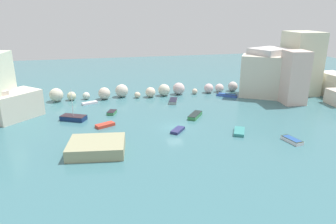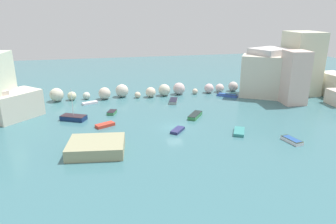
{
  "view_description": "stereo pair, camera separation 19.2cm",
  "coord_description": "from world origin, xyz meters",
  "px_view_note": "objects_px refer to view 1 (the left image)",
  "views": [
    {
      "loc": [
        -11.4,
        -45.18,
        17.89
      ],
      "look_at": [
        0.0,
        5.02,
        1.0
      ],
      "focal_mm": 33.26,
      "sensor_mm": 36.0,
      "label": 1
    },
    {
      "loc": [
        -11.21,
        -45.22,
        17.89
      ],
      "look_at": [
        0.0,
        5.02,
        1.0
      ],
      "focal_mm": 33.26,
      "sensor_mm": 36.0,
      "label": 2
    }
  ],
  "objects_px": {
    "moored_boat_3": "(178,130)",
    "moored_boat_6": "(173,101)",
    "moored_boat_7": "(227,95)",
    "moored_boat_0": "(90,103)",
    "moored_boat_5": "(292,140)",
    "moored_boat_2": "(239,132)",
    "moored_boat_1": "(73,118)",
    "moored_boat_8": "(112,112)",
    "stone_dock": "(97,147)",
    "moored_boat_9": "(195,115)",
    "moored_boat_4": "(105,125)"
  },
  "relations": [
    {
      "from": "moored_boat_3",
      "to": "moored_boat_6",
      "type": "relative_size",
      "value": 0.77
    },
    {
      "from": "moored_boat_6",
      "to": "moored_boat_7",
      "type": "height_order",
      "value": "moored_boat_6"
    },
    {
      "from": "moored_boat_0",
      "to": "moored_boat_5",
      "type": "bearing_deg",
      "value": 115.65
    },
    {
      "from": "moored_boat_0",
      "to": "moored_boat_6",
      "type": "bearing_deg",
      "value": 149.17
    },
    {
      "from": "moored_boat_0",
      "to": "moored_boat_2",
      "type": "height_order",
      "value": "moored_boat_2"
    },
    {
      "from": "moored_boat_5",
      "to": "moored_boat_6",
      "type": "relative_size",
      "value": 0.85
    },
    {
      "from": "moored_boat_2",
      "to": "moored_boat_5",
      "type": "bearing_deg",
      "value": 78.29
    },
    {
      "from": "moored_boat_1",
      "to": "moored_boat_3",
      "type": "xyz_separation_m",
      "value": [
        16.06,
        -9.02,
        -0.22
      ]
    },
    {
      "from": "moored_boat_1",
      "to": "moored_boat_8",
      "type": "relative_size",
      "value": 2.2
    },
    {
      "from": "moored_boat_2",
      "to": "moored_boat_8",
      "type": "distance_m",
      "value": 23.04
    },
    {
      "from": "stone_dock",
      "to": "moored_boat_0",
      "type": "distance_m",
      "value": 23.17
    },
    {
      "from": "stone_dock",
      "to": "moored_boat_9",
      "type": "relative_size",
      "value": 1.74
    },
    {
      "from": "moored_boat_0",
      "to": "moored_boat_7",
      "type": "xyz_separation_m",
      "value": [
        29.1,
        -0.71,
        0.1
      ]
    },
    {
      "from": "moored_boat_5",
      "to": "moored_boat_9",
      "type": "distance_m",
      "value": 16.86
    },
    {
      "from": "stone_dock",
      "to": "moored_boat_4",
      "type": "bearing_deg",
      "value": 81.79
    },
    {
      "from": "moored_boat_3",
      "to": "moored_boat_7",
      "type": "distance_m",
      "value": 23.52
    },
    {
      "from": "stone_dock",
      "to": "moored_boat_7",
      "type": "bearing_deg",
      "value": 38.79
    },
    {
      "from": "moored_boat_4",
      "to": "moored_boat_1",
      "type": "bearing_deg",
      "value": -67.16
    },
    {
      "from": "moored_boat_2",
      "to": "moored_boat_6",
      "type": "height_order",
      "value": "moored_boat_6"
    },
    {
      "from": "moored_boat_1",
      "to": "moored_boat_2",
      "type": "relative_size",
      "value": 1.48
    },
    {
      "from": "moored_boat_1",
      "to": "moored_boat_7",
      "type": "distance_m",
      "value": 32.81
    },
    {
      "from": "moored_boat_1",
      "to": "moored_boat_7",
      "type": "relative_size",
      "value": 1.31
    },
    {
      "from": "moored_boat_1",
      "to": "moored_boat_6",
      "type": "relative_size",
      "value": 1.4
    },
    {
      "from": "moored_boat_4",
      "to": "moored_boat_9",
      "type": "height_order",
      "value": "moored_boat_9"
    },
    {
      "from": "moored_boat_8",
      "to": "moored_boat_9",
      "type": "distance_m",
      "value": 15.06
    },
    {
      "from": "moored_boat_5",
      "to": "moored_boat_9",
      "type": "xyz_separation_m",
      "value": [
        -10.21,
        13.42,
        0.04
      ]
    },
    {
      "from": "moored_boat_3",
      "to": "moored_boat_8",
      "type": "bearing_deg",
      "value": 79.45
    },
    {
      "from": "stone_dock",
      "to": "moored_boat_5",
      "type": "xyz_separation_m",
      "value": [
        27.15,
        -2.69,
        -0.5
      ]
    },
    {
      "from": "moored_boat_1",
      "to": "moored_boat_5",
      "type": "distance_m",
      "value": 35.07
    },
    {
      "from": "moored_boat_1",
      "to": "moored_boat_8",
      "type": "height_order",
      "value": "moored_boat_1"
    },
    {
      "from": "moored_boat_0",
      "to": "moored_boat_8",
      "type": "distance_m",
      "value": 8.32
    },
    {
      "from": "moored_boat_2",
      "to": "moored_boat_4",
      "type": "bearing_deg",
      "value": -82.72
    },
    {
      "from": "moored_boat_1",
      "to": "moored_boat_6",
      "type": "bearing_deg",
      "value": 46.06
    },
    {
      "from": "stone_dock",
      "to": "moored_boat_2",
      "type": "height_order",
      "value": "stone_dock"
    },
    {
      "from": "moored_boat_0",
      "to": "moored_boat_4",
      "type": "distance_m",
      "value": 13.85
    },
    {
      "from": "moored_boat_8",
      "to": "moored_boat_9",
      "type": "height_order",
      "value": "moored_boat_9"
    },
    {
      "from": "moored_boat_7",
      "to": "moored_boat_8",
      "type": "xyz_separation_m",
      "value": [
        -25.12,
        -6.59,
        -0.03
      ]
    },
    {
      "from": "moored_boat_7",
      "to": "moored_boat_8",
      "type": "distance_m",
      "value": 25.97
    },
    {
      "from": "moored_boat_0",
      "to": "moored_boat_5",
      "type": "xyz_separation_m",
      "value": [
        28.36,
        -25.81,
        0.08
      ]
    },
    {
      "from": "moored_boat_9",
      "to": "moored_boat_8",
      "type": "bearing_deg",
      "value": -74.15
    },
    {
      "from": "moored_boat_6",
      "to": "moored_boat_3",
      "type": "bearing_deg",
      "value": -173.27
    },
    {
      "from": "moored_boat_2",
      "to": "moored_boat_8",
      "type": "relative_size",
      "value": 1.49
    },
    {
      "from": "moored_boat_0",
      "to": "moored_boat_9",
      "type": "xyz_separation_m",
      "value": [
        18.16,
        -12.4,
        0.12
      ]
    },
    {
      "from": "moored_boat_5",
      "to": "moored_boat_6",
      "type": "xyz_separation_m",
      "value": [
        -11.77,
        23.25,
        0.03
      ]
    },
    {
      "from": "moored_boat_1",
      "to": "moored_boat_7",
      "type": "bearing_deg",
      "value": 41.9
    },
    {
      "from": "stone_dock",
      "to": "moored_boat_4",
      "type": "relative_size",
      "value": 2.2
    },
    {
      "from": "moored_boat_1",
      "to": "moored_boat_5",
      "type": "bearing_deg",
      "value": -1.37
    },
    {
      "from": "moored_boat_7",
      "to": "moored_boat_9",
      "type": "xyz_separation_m",
      "value": [
        -10.94,
        -11.69,
        0.02
      ]
    },
    {
      "from": "moored_boat_5",
      "to": "moored_boat_0",
      "type": "bearing_deg",
      "value": 36.99
    },
    {
      "from": "moored_boat_3",
      "to": "moored_boat_5",
      "type": "relative_size",
      "value": 0.9
    }
  ]
}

